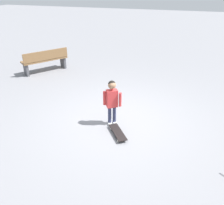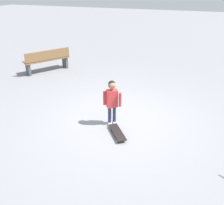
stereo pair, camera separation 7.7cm
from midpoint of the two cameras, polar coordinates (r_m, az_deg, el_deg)
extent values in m
plane|color=gray|center=(5.44, 1.84, -4.22)|extent=(50.00, 50.00, 0.00)
cylinder|color=#2D3351|center=(5.16, 1.02, -2.97)|extent=(0.08, 0.08, 0.42)
cube|color=white|center=(5.25, 1.09, -5.15)|extent=(0.15, 0.17, 0.05)
cylinder|color=#2D3351|center=(5.14, -0.16, -3.13)|extent=(0.08, 0.08, 0.42)
cube|color=white|center=(5.23, -0.08, -5.32)|extent=(0.15, 0.17, 0.05)
cube|color=#D13838|center=(4.95, 0.44, 1.02)|extent=(0.28, 0.25, 0.40)
cylinder|color=#D13838|center=(4.91, 2.50, 0.72)|extent=(0.06, 0.06, 0.32)
cylinder|color=#D13838|center=(4.97, -1.46, 1.11)|extent=(0.06, 0.06, 0.32)
sphere|color=#9E7051|center=(4.82, 0.46, 4.37)|extent=(0.17, 0.17, 0.17)
sphere|color=black|center=(4.82, 0.43, 4.58)|extent=(0.16, 0.16, 0.16)
cube|color=black|center=(4.89, 1.82, -7.41)|extent=(0.55, 0.63, 0.02)
cube|color=#B7B7BC|center=(4.72, 2.76, -9.07)|extent=(0.11, 0.09, 0.02)
cube|color=#B7B7BC|center=(5.07, 0.95, -6.13)|extent=(0.11, 0.09, 0.02)
cylinder|color=beige|center=(4.76, 3.61, -9.12)|extent=(0.06, 0.06, 0.06)
cylinder|color=beige|center=(4.71, 1.88, -9.47)|extent=(0.06, 0.06, 0.06)
cylinder|color=beige|center=(5.11, 1.75, -6.19)|extent=(0.06, 0.06, 0.06)
cylinder|color=beige|center=(5.06, 0.14, -6.49)|extent=(0.06, 0.06, 0.06)
cube|color=brown|center=(8.66, -15.81, 10.41)|extent=(1.27, 1.57, 0.05)
cube|color=brown|center=(8.43, -15.49, 11.40)|extent=(0.94, 1.34, 0.32)
cube|color=#4C4C51|center=(8.98, -11.42, 9.86)|extent=(0.33, 0.27, 0.39)
cube|color=#4C4C51|center=(8.54, -19.98, 7.80)|extent=(0.33, 0.27, 0.39)
camera|label=1|loc=(0.04, -89.56, 0.23)|focal=36.53mm
camera|label=2|loc=(0.04, 90.44, -0.23)|focal=36.53mm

